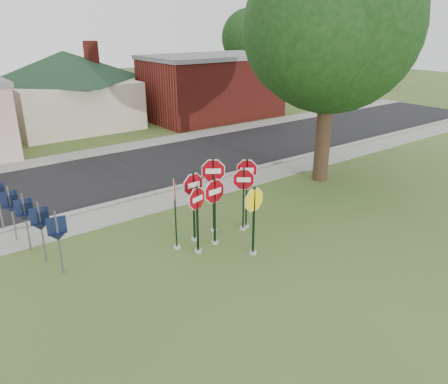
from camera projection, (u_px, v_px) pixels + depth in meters
ground at (246, 255)px, 14.00m from camera, size 120.00×120.00×0.00m
sidewalk_near at (161, 202)px, 18.08m from camera, size 60.00×1.60×0.06m
road at (115, 174)px, 21.43m from camera, size 60.00×7.00×0.04m
sidewalk_far at (84, 154)px, 24.62m from camera, size 60.00×1.60×0.06m
curb at (149, 194)px, 18.81m from camera, size 60.00×0.20×0.14m
stop_sign_center at (215, 202)px, 14.23m from camera, size 1.12×0.24×2.45m
stop_sign_yellow at (254, 212)px, 13.58m from camera, size 1.06×0.24×2.41m
stop_sign_left at (197, 211)px, 13.70m from camera, size 0.97×0.30×2.37m
stop_sign_right at (244, 191)px, 15.24m from camera, size 0.82×0.68×2.44m
stop_sign_back_right at (213, 184)px, 15.02m from camera, size 0.95×0.64×2.83m
stop_sign_back_left at (194, 197)px, 14.43m from camera, size 1.06×0.24×2.56m
stop_sign_far_right at (247, 184)px, 15.34m from camera, size 0.77×0.68×2.71m
stop_sign_far_left at (175, 203)px, 13.87m from camera, size 0.52×0.88×2.64m
route_sign_row at (25, 217)px, 13.87m from camera, size 1.43×4.63×2.00m
building_house at (65, 74)px, 30.16m from camera, size 11.60×11.60×6.20m
building_brick at (212, 86)px, 33.63m from camera, size 10.20×6.20×4.75m
oak_tree at (332, 24)px, 18.31m from camera, size 11.07×10.47×10.67m
bg_tree_right at (249, 38)px, 43.68m from camera, size 5.60×5.60×8.40m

